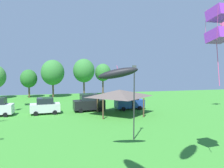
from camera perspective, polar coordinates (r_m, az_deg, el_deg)
kite_flying_4 at (r=17.72m, az=24.48°, el=12.89°), size 1.51×1.63×5.33m
kite_flying_9 at (r=18.19m, az=1.43°, el=2.61°), size 3.26×1.57×1.29m
parked_car_second_from_left at (r=35.85m, az=-15.80°, el=-5.12°), size 4.33×2.38×2.36m
parked_car_third_from_left at (r=36.62m, az=-5.54°, el=-4.50°), size 4.89×2.44×2.69m
parked_car_rightmost_in_row at (r=37.98m, az=4.23°, el=-4.33°), size 4.76×2.45×2.41m
park_pavilion at (r=33.86m, az=1.80°, el=-2.23°), size 7.29×6.08×3.60m
light_post_0 at (r=22.77m, az=5.33°, el=-3.53°), size 0.36×0.20×7.19m
treeline_tree_3 at (r=53.36m, az=-19.40°, el=1.23°), size 3.51×3.51×6.01m
treeline_tree_4 at (r=52.27m, az=-14.08°, el=2.69°), size 4.93×4.93×8.06m
treeline_tree_5 at (r=52.95m, az=-6.79°, el=3.20°), size 4.76×4.76×8.30m
treeline_tree_6 at (r=55.06m, az=-2.21°, el=2.77°), size 3.69×3.69×7.21m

